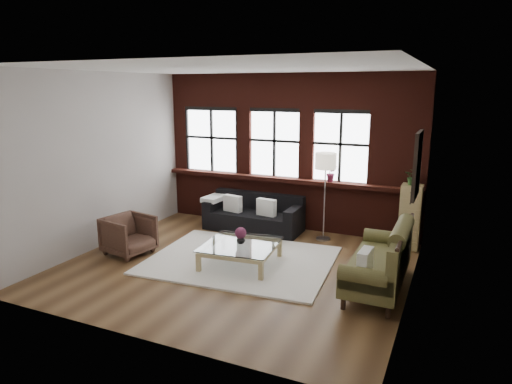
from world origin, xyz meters
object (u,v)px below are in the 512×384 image
at_px(dark_sofa, 253,213).
at_px(vintage_settee, 378,256).
at_px(coffee_table, 241,255).
at_px(drawer_chest, 410,217).
at_px(floor_lamp, 325,193).
at_px(vase, 241,239).
at_px(armchair, 129,235).

height_order(dark_sofa, vintage_settee, vintage_settee).
xyz_separation_m(dark_sofa, coffee_table, (0.61, -1.84, -0.18)).
distance_m(dark_sofa, coffee_table, 1.95).
distance_m(coffee_table, drawer_chest, 3.21).
distance_m(dark_sofa, floor_lamp, 1.60).
xyz_separation_m(dark_sofa, floor_lamp, (1.50, 0.02, 0.57)).
xyz_separation_m(coffee_table, floor_lamp, (0.89, 1.86, 0.74)).
height_order(vintage_settee, floor_lamp, floor_lamp).
bearing_deg(vintage_settee, vase, -179.84).
distance_m(vintage_settee, armchair, 4.31).
xyz_separation_m(vintage_settee, coffee_table, (-2.23, -0.01, -0.33)).
bearing_deg(armchair, floor_lamp, -43.02).
bearing_deg(drawer_chest, dark_sofa, -176.73).
relative_size(armchair, drawer_chest, 0.64).
bearing_deg(drawer_chest, floor_lamp, -174.18).
relative_size(dark_sofa, coffee_table, 1.71).
relative_size(vintage_settee, vase, 13.19).
height_order(drawer_chest, floor_lamp, floor_lamp).
xyz_separation_m(armchair, coffee_table, (2.06, 0.32, -0.16)).
xyz_separation_m(vintage_settee, drawer_chest, (0.23, 2.01, 0.08)).
bearing_deg(armchair, coffee_table, -70.59).
xyz_separation_m(vintage_settee, vase, (-2.23, -0.01, -0.06)).
bearing_deg(dark_sofa, floor_lamp, 0.57).
relative_size(vase, floor_lamp, 0.08).
bearing_deg(armchair, vintage_settee, -75.14).
height_order(dark_sofa, floor_lamp, floor_lamp).
distance_m(vase, drawer_chest, 3.19).
xyz_separation_m(dark_sofa, drawer_chest, (3.07, 0.18, 0.24)).
bearing_deg(dark_sofa, vase, -71.67).
xyz_separation_m(dark_sofa, armchair, (-1.45, -2.17, -0.01)).
relative_size(vintage_settee, coffee_table, 1.65).
distance_m(dark_sofa, drawer_chest, 3.09).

